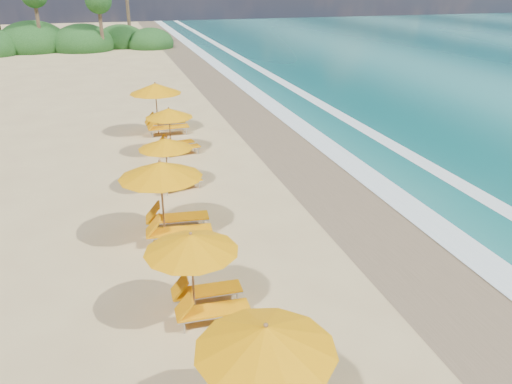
% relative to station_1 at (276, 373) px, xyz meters
% --- Properties ---
extents(ground, '(160.00, 160.00, 0.00)m').
position_rel_station_1_xyz_m(ground, '(1.91, 7.85, -1.34)').
color(ground, tan).
rests_on(ground, ground).
extents(wet_sand, '(4.00, 160.00, 0.01)m').
position_rel_station_1_xyz_m(wet_sand, '(5.91, 7.85, -1.33)').
color(wet_sand, '#816B4D').
rests_on(wet_sand, ground).
extents(surf_foam, '(4.00, 160.00, 0.01)m').
position_rel_station_1_xyz_m(surf_foam, '(8.61, 7.85, -1.31)').
color(surf_foam, white).
rests_on(surf_foam, ground).
extents(station_1, '(2.61, 2.42, 2.38)m').
position_rel_station_1_xyz_m(station_1, '(0.00, 0.00, 0.00)').
color(station_1, olive).
rests_on(station_1, ground).
extents(station_2, '(2.38, 2.20, 2.18)m').
position_rel_station_1_xyz_m(station_2, '(-0.59, 3.80, -0.11)').
color(station_2, olive).
rests_on(station_2, ground).
extents(station_3, '(2.83, 2.66, 2.50)m').
position_rel_station_1_xyz_m(station_3, '(-0.76, 7.95, 0.06)').
color(station_3, olive).
rests_on(station_3, ground).
extents(station_4, '(2.54, 2.46, 2.02)m').
position_rel_station_1_xyz_m(station_4, '(-0.21, 11.85, -0.20)').
color(station_4, olive).
rests_on(station_4, ground).
extents(station_5, '(2.53, 2.41, 2.12)m').
position_rel_station_1_xyz_m(station_5, '(0.45, 15.97, -0.15)').
color(station_5, olive).
rests_on(station_5, ground).
extents(station_6, '(2.84, 2.63, 2.59)m').
position_rel_station_1_xyz_m(station_6, '(0.29, 19.36, 0.12)').
color(station_6, olive).
rests_on(station_6, ground).
extents(treeline, '(25.80, 8.80, 9.74)m').
position_rel_station_1_xyz_m(treeline, '(-8.03, 53.36, -0.34)').
color(treeline, '#163D14').
rests_on(treeline, ground).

